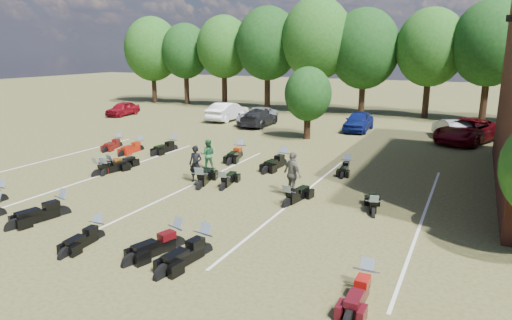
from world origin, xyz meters
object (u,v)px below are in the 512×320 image
Objects in this scene: motorcycle_3 at (98,238)px; motorcycle_14 at (119,147)px; car_0 at (123,109)px; car_4 at (359,121)px; person_black at (196,164)px; person_grey at (293,174)px; person_green at (208,154)px; motorcycle_7 at (105,175)px.

motorcycle_3 is 0.92× the size of motorcycle_14.
car_4 is at bearing 0.02° from car_0.
person_black is at bearing -103.36° from car_4.
person_grey is at bearing -30.51° from motorcycle_14.
person_grey is 14.37m from motorcycle_14.
person_black is 0.90× the size of person_grey.
motorcycle_3 is at bearing -53.71° from car_0.
car_0 is at bearing -177.67° from car_4.
car_4 is 15.33m from person_green.
motorcycle_3 is at bearing 113.73° from motorcycle_7.
person_green reaches higher than motorcycle_14.
motorcycle_14 is at bearing -72.15° from motorcycle_7.
person_black is 4.92m from motorcycle_7.
car_0 reaches higher than motorcycle_14.
person_black is (-3.55, -16.94, 0.12)m from car_4.
motorcycle_14 is at bearing -40.47° from person_green.
person_grey is (23.02, -15.47, 0.32)m from car_0.
motorcycle_14 is (-9.48, 11.47, 0.00)m from motorcycle_3.
person_grey reaches higher than person_black.
person_grey is at bearing -8.86° from person_black.
car_4 is 24.06m from motorcycle_3.
car_0 is 21.22m from motorcycle_7.
car_0 is 21.95m from person_green.
person_black reaches higher than motorcycle_7.
person_green is at bearing 94.23° from motorcycle_3.
car_4 is at bearing 69.24° from person_black.
car_4 is at bearing 33.06° from motorcycle_14.
motorcycle_7 is 1.03× the size of motorcycle_14.
person_black is 2.32m from person_green.
person_grey is at bearing -87.21° from car_4.
car_4 is at bearing 78.70° from motorcycle_3.
motorcycle_3 is (-2.85, -23.88, -0.74)m from car_4.
car_0 is at bearing -0.46° from person_grey.
person_black is at bearing 83.32° from person_green.
person_green is 9.29m from motorcycle_3.
car_4 reaches higher than motorcycle_3.
car_4 is (21.74, 1.46, 0.10)m from car_0.
car_4 is 19.72m from motorcycle_7.
person_grey is 0.95× the size of motorcycle_3.
person_grey reaches higher than person_green.
person_black is at bearing 172.64° from motorcycle_7.
person_grey is 8.14m from motorcycle_3.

